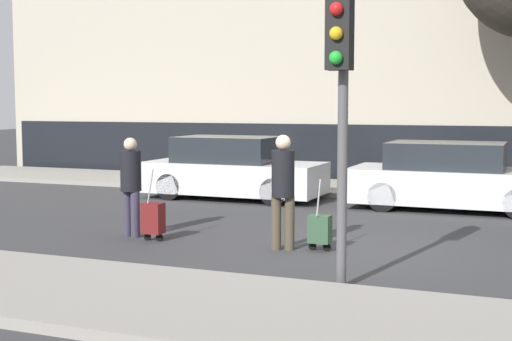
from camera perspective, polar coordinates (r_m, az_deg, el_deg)
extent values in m
plane|color=#38383A|center=(10.89, 7.06, -6.20)|extent=(80.00, 80.00, 0.00)
cube|color=gray|center=(7.42, -0.58, -11.21)|extent=(28.00, 2.50, 0.12)
cube|color=gray|center=(17.65, 12.93, -1.66)|extent=(28.00, 3.00, 0.12)
cube|color=#B7AD99|center=(21.46, 14.85, 12.69)|extent=(28.00, 3.17, 9.96)
cube|color=black|center=(19.73, 13.98, 1.20)|extent=(27.44, 0.06, 1.60)
cube|color=silver|center=(16.39, -1.75, -0.54)|extent=(4.08, 1.75, 0.70)
cube|color=#23282D|center=(16.40, -2.28, 1.71)|extent=(2.24, 1.54, 0.58)
cylinder|color=black|center=(15.21, 1.43, -1.73)|extent=(0.60, 0.18, 0.60)
cylinder|color=black|center=(16.68, 3.32, -1.11)|extent=(0.60, 0.18, 0.60)
cylinder|color=black|center=(16.27, -6.95, -1.30)|extent=(0.60, 0.18, 0.60)
cylinder|color=black|center=(17.65, -4.48, -0.76)|extent=(0.60, 0.18, 0.60)
cube|color=silver|center=(15.23, 15.55, -1.18)|extent=(4.19, 1.87, 0.70)
cube|color=#23282D|center=(15.20, 14.98, 1.17)|extent=(2.31, 1.65, 0.54)
cylinder|color=black|center=(14.63, 10.09, -2.09)|extent=(0.60, 0.18, 0.60)
cylinder|color=black|center=(16.28, 11.32, -1.36)|extent=(0.60, 0.18, 0.60)
cylinder|color=#383347|center=(11.80, -9.63, -3.48)|extent=(0.15, 0.15, 0.76)
cylinder|color=#383347|center=(11.95, -10.23, -3.37)|extent=(0.15, 0.15, 0.76)
cylinder|color=black|center=(11.79, -9.99, -0.03)|extent=(0.34, 0.34, 0.66)
sphere|color=beige|center=(11.76, -10.02, 2.09)|extent=(0.21, 0.21, 0.21)
cube|color=maroon|center=(11.45, -8.23, -3.80)|extent=(0.32, 0.24, 0.49)
cylinder|color=black|center=(11.56, -8.69, -5.24)|extent=(0.12, 0.03, 0.12)
cylinder|color=black|center=(11.45, -7.73, -5.33)|extent=(0.12, 0.03, 0.12)
cylinder|color=gray|center=(11.32, -8.45, -1.26)|extent=(0.02, 0.19, 0.53)
cylinder|color=#4C4233|center=(10.64, 2.70, -4.25)|extent=(0.15, 0.15, 0.80)
cylinder|color=#4C4233|center=(10.66, 1.63, -4.23)|extent=(0.15, 0.15, 0.80)
cylinder|color=black|center=(10.55, 2.18, -0.24)|extent=(0.34, 0.34, 0.69)
sphere|color=beige|center=(10.52, 2.19, 2.25)|extent=(0.23, 0.23, 0.23)
cube|color=#335138|center=(10.63, 5.12, -4.69)|extent=(0.32, 0.24, 0.41)
cylinder|color=black|center=(10.71, 4.54, -6.05)|extent=(0.12, 0.03, 0.12)
cylinder|color=black|center=(10.64, 5.69, -6.13)|extent=(0.12, 0.03, 0.12)
cylinder|color=gray|center=(10.48, 5.03, -2.17)|extent=(0.02, 0.19, 0.53)
cylinder|color=#515154|center=(8.36, 6.94, 1.91)|extent=(0.12, 0.12, 3.35)
cube|color=black|center=(8.21, 6.71, 10.76)|extent=(0.28, 0.24, 0.80)
sphere|color=red|center=(8.10, 6.44, 12.74)|extent=(0.15, 0.15, 0.15)
sphere|color=gold|center=(8.07, 6.42, 10.86)|extent=(0.15, 0.15, 0.15)
sphere|color=green|center=(8.05, 6.40, 8.97)|extent=(0.15, 0.15, 0.15)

